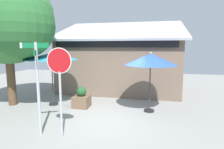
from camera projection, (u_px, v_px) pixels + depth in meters
The scene contains 8 objects.
ground_plane at pixel (109, 120), 7.48m from camera, with size 28.00×28.00×0.10m, color gray.
cafe_building at pixel (120, 63), 12.21m from camera, with size 7.77×4.61×4.64m.
street_sign_post at pixel (38, 80), 5.85m from camera, with size 0.75×0.70×2.97m.
stop_sign at pixel (60, 76), 5.67m from camera, with size 0.78×0.07×2.81m.
patio_umbrella_teal_left at pixel (51, 57), 8.94m from camera, with size 2.52×2.52×2.62m.
patio_umbrella_royal_blue_center at pixel (151, 60), 7.97m from camera, with size 2.22×2.22×2.62m.
shade_tree at pixel (9, 20), 8.54m from camera, with size 4.75×4.32×6.33m.
sidewalk_planter at pixel (82, 99), 8.86m from camera, with size 0.73×0.73×0.99m.
Camera 1 is at (1.69, -6.94, 2.82)m, focal length 30.12 mm.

